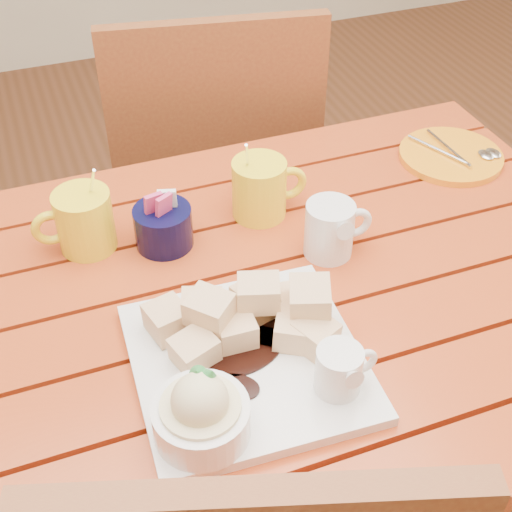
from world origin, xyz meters
name	(u,v)px	position (x,y,z in m)	size (l,w,h in m)	color
table	(245,349)	(0.00, 0.00, 0.64)	(1.20, 0.79, 0.75)	#9D2E14
dessert_plate	(242,361)	(-0.05, -0.14, 0.78)	(0.30, 0.30, 0.12)	white
coffee_mug_left	(83,220)	(-0.19, 0.20, 0.80)	(0.12, 0.09, 0.14)	yellow
coffee_mug_right	(261,188)	(0.09, 0.18, 0.80)	(0.12, 0.09, 0.15)	yellow
cream_pitcher	(331,228)	(0.16, 0.05, 0.80)	(0.11, 0.09, 0.09)	white
sugar_caddy	(163,226)	(-0.07, 0.16, 0.78)	(0.09, 0.09, 0.10)	black
orange_saucer	(452,156)	(0.48, 0.21, 0.76)	(0.19, 0.19, 0.02)	orange
chair_far	(213,173)	(0.15, 0.64, 0.52)	(0.51, 0.51, 0.94)	brown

